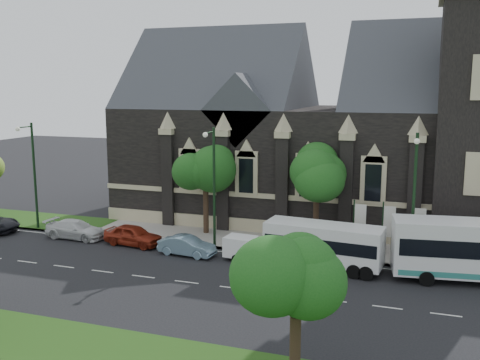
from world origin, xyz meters
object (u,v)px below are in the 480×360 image
at_px(street_lamp_near, 414,193).
at_px(box_trailer, 241,247).
at_px(tree_walk_right, 320,169).
at_px(sedan, 187,246).
at_px(tree_walk_left, 209,165).
at_px(banner_flag_right, 417,227).
at_px(car_far_white, 76,229).
at_px(street_lamp_mid, 213,181).
at_px(car_far_red, 133,235).
at_px(tree_park_east, 302,278).
at_px(banner_flag_center, 387,225).
at_px(shuttle_bus, 324,243).
at_px(street_lamp_far, 33,170).
at_px(banner_flag_left, 358,222).

height_order(street_lamp_near, box_trailer, street_lamp_near).
distance_m(tree_walk_right, sedan, 11.41).
relative_size(tree_walk_left, banner_flag_right, 1.91).
height_order(box_trailer, car_far_white, box_trailer).
height_order(street_lamp_mid, car_far_white, street_lamp_mid).
bearing_deg(car_far_white, car_far_red, -91.44).
relative_size(tree_walk_right, car_far_red, 1.69).
distance_m(tree_park_east, banner_flag_center, 18.58).
height_order(tree_walk_right, shuttle_bus, tree_walk_right).
bearing_deg(car_far_red, car_far_white, 93.97).
relative_size(street_lamp_far, banner_flag_center, 2.25).
distance_m(tree_park_east, tree_walk_right, 20.29).
xyz_separation_m(banner_flag_right, box_trailer, (-11.51, -3.76, -1.45)).
distance_m(tree_walk_left, banner_flag_left, 12.66).
bearing_deg(banner_flag_left, shuttle_bus, -115.96).
distance_m(tree_walk_right, tree_walk_left, 9.01).
height_order(tree_park_east, shuttle_bus, tree_park_east).
distance_m(tree_park_east, banner_flag_right, 18.91).
bearing_deg(shuttle_bus, street_lamp_mid, 173.84).
xyz_separation_m(tree_park_east, car_far_red, (-16.26, 15.21, -3.83)).
height_order(tree_walk_right, car_far_red, tree_walk_right).
bearing_deg(street_lamp_far, banner_flag_right, 3.60).
bearing_deg(sedan, street_lamp_near, -76.67).
bearing_deg(banner_flag_left, street_lamp_far, -175.85).
distance_m(banner_flag_right, car_far_white, 25.88).
bearing_deg(tree_park_east, street_lamp_far, 147.90).
height_order(shuttle_bus, sedan, shuttle_bus).
relative_size(banner_flag_center, banner_flag_right, 1.00).
xyz_separation_m(tree_walk_left, car_far_white, (-9.57, -4.63, -5.01)).
relative_size(tree_walk_left, car_far_red, 1.66).
distance_m(tree_park_east, box_trailer, 16.75).
relative_size(tree_park_east, street_lamp_near, 0.70).
height_order(street_lamp_mid, car_far_red, street_lamp_mid).
height_order(street_lamp_far, box_trailer, street_lamp_far).
height_order(street_lamp_near, street_lamp_mid, same).
relative_size(tree_walk_right, banner_flag_left, 1.95).
xyz_separation_m(tree_walk_left, banner_flag_right, (16.08, -1.70, -3.35)).
relative_size(street_lamp_mid, car_far_white, 1.81).
xyz_separation_m(tree_park_east, shuttle_bus, (-1.66, 14.68, -2.91)).
relative_size(tree_park_east, banner_flag_right, 1.57).
distance_m(banner_flag_left, shuttle_bus, 4.11).
relative_size(banner_flag_left, banner_flag_right, 1.00).
height_order(banner_flag_right, shuttle_bus, banner_flag_right).
xyz_separation_m(tree_walk_left, car_far_red, (-4.29, -4.82, -4.95)).
distance_m(car_far_red, car_far_white, 5.29).
height_order(street_lamp_mid, banner_flag_center, street_lamp_mid).
bearing_deg(banner_flag_center, tree_walk_right, 161.36).
relative_size(tree_park_east, car_far_white, 1.26).
distance_m(tree_walk_left, banner_flag_right, 16.52).
relative_size(banner_flag_left, car_far_white, 0.81).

